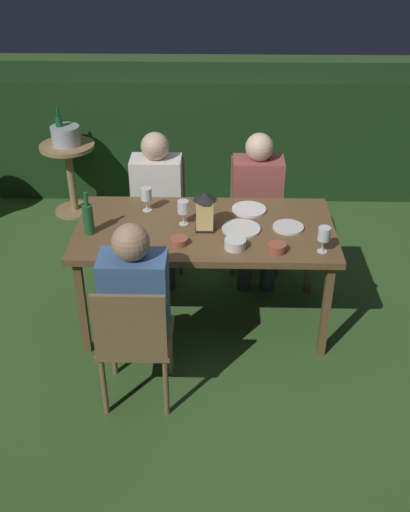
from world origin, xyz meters
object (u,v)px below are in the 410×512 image
object	(u,v)px
plate_c	(288,227)
bowl_olives	(235,244)
chair_side_right_a	(160,206)
wine_glass_a	(324,235)
wine_glass_c	(183,208)
person_in_cream	(157,200)
bowl_bread	(277,247)
wine_glass_b	(146,195)
person_in_rust	(257,201)
chair_side_left_a	(134,339)
green_bottle_on_table	(88,218)
ice_bucket	(65,134)
side_table	(70,168)
chair_side_right_b	(255,207)
dining_table	(205,234)
bowl_salad	(179,241)
plate_a	(249,209)
plate_b	(241,229)
lantern_centerpiece	(205,209)

from	to	relation	value
plate_c	bowl_olives	world-z (taller)	bowl_olives
chair_side_right_a	wine_glass_a	xyz separation A→B (m)	(1.11, -1.13, 0.39)
wine_glass_c	bowl_olives	world-z (taller)	wine_glass_c
person_in_cream	bowl_bread	distance (m)	1.26
person_in_cream	bowl_bread	bearing A→B (deg)	-48.35
wine_glass_b	person_in_rust	bearing A→B (deg)	27.31
chair_side_left_a	green_bottle_on_table	size ratio (longest dim) A/B	3.00
person_in_rust	wine_glass_b	size ratio (longest dim) A/B	6.80
wine_glass_b	plate_c	xyz separation A→B (m)	(0.95, -0.23, -0.11)
green_bottle_on_table	ice_bucket	xyz separation A→B (m)	(-0.55, 1.75, -0.09)
chair_side_right_a	side_table	world-z (taller)	chair_side_right_a
person_in_cream	wine_glass_a	world-z (taller)	person_in_cream
chair_side_right_b	plate_c	bearing A→B (deg)	-78.94
ice_bucket	chair_side_left_a	bearing A→B (deg)	-69.85
dining_table	person_in_rust	xyz separation A→B (m)	(0.38, 0.63, -0.06)
green_bottle_on_table	bowl_salad	distance (m)	0.61
chair_side_left_a	bowl_bread	size ratio (longest dim) A/B	7.46
person_in_cream	bowl_olives	bearing A→B (deg)	-57.35
wine_glass_c	plate_a	xyz separation A→B (m)	(0.44, 0.21, -0.11)
chair_side_left_a	wine_glass_c	world-z (taller)	wine_glass_c
dining_table	ice_bucket	bearing A→B (deg)	128.07
plate_a	dining_table	bearing A→B (deg)	-141.20
plate_a	ice_bucket	size ratio (longest dim) A/B	0.69
chair_side_right_a	plate_a	distance (m)	0.94
chair_side_right_a	bowl_olives	bearing A→B (deg)	-62.24
chair_side_right_a	plate_b	world-z (taller)	chair_side_right_a
bowl_olives	bowl_salad	bearing A→B (deg)	173.30
green_bottle_on_table	wine_glass_b	xyz separation A→B (m)	(0.34, 0.33, 0.01)
person_in_rust	plate_b	xyz separation A→B (m)	(-0.15, -0.67, 0.13)
lantern_centerpiece	ice_bucket	distance (m)	2.12
chair_side_left_a	chair_side_right_a	bearing A→B (deg)	90.00
lantern_centerpiece	wine_glass_c	world-z (taller)	lantern_centerpiece
lantern_centerpiece	wine_glass_a	size ratio (longest dim) A/B	1.57
plate_b	ice_bucket	bearing A→B (deg)	132.25
dining_table	bowl_bread	bearing A→B (deg)	-34.11
wine_glass_b	side_table	world-z (taller)	wine_glass_b
green_bottle_on_table	person_in_cream	bearing A→B (deg)	63.88
chair_side_right_a	plate_a	size ratio (longest dim) A/B	3.66
plate_a	bowl_olives	xyz separation A→B (m)	(-0.11, -0.51, 0.02)
wine_glass_a	lantern_centerpiece	bearing A→B (deg)	159.70
chair_side_left_a	side_table	bearing A→B (deg)	110.10
bowl_olives	side_table	size ratio (longest dim) A/B	0.20
chair_side_right_a	person_in_rust	world-z (taller)	person_in_rust
wine_glass_a	wine_glass_c	distance (m)	0.93
plate_c	bowl_olives	xyz separation A→B (m)	(-0.35, -0.26, 0.02)
person_in_cream	person_in_rust	world-z (taller)	same
plate_a	side_table	distance (m)	2.15
wine_glass_a	bowl_olives	bearing A→B (deg)	176.75
plate_a	plate_b	size ratio (longest dim) A/B	0.94
wine_glass_c	ice_bucket	distance (m)	1.99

